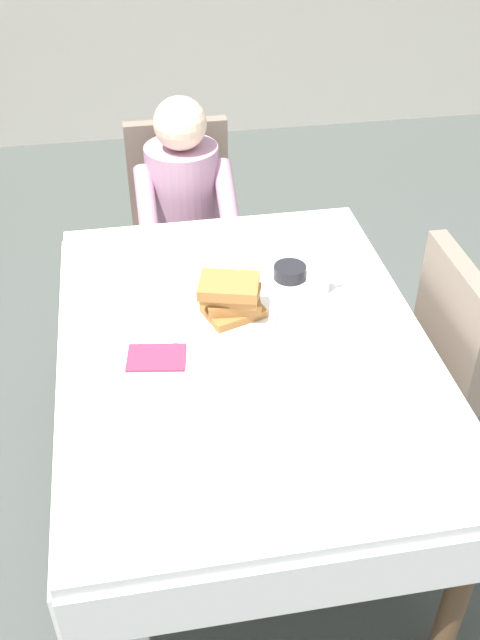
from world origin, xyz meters
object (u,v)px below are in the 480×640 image
diner_person (185,205)px  breakfast_stack (232,297)px  bowl_butter (290,272)px  spoon_near_edge (246,375)px  dining_table_main (245,363)px  cup_coffee (319,279)px  knife_right_of_plate (293,313)px  chair_right_side (472,365)px  plate_breakfast (233,314)px  fork_left_of_plate (173,325)px  chair_diner (182,216)px

diner_person → breakfast_stack: size_ratio=5.07×
bowl_butter → spoon_near_edge: bowl_butter is taller
breakfast_stack → bowl_butter: bearing=39.3°
dining_table_main → bowl_butter: bowl_butter is taller
cup_coffee → knife_right_of_plate: size_ratio=0.57×
cup_coffee → chair_right_side: bearing=-24.4°
plate_breakfast → cup_coffee: cup_coffee is taller
chair_right_side → cup_coffee: (-0.49, 0.22, 0.25)m
diner_person → bowl_butter: size_ratio=10.18×
bowl_butter → fork_left_of_plate: size_ratio=0.61×
diner_person → breakfast_stack: diner_person is taller
fork_left_of_plate → breakfast_stack: bearing=-84.2°
chair_right_side → spoon_near_edge: chair_right_side is taller
dining_table_main → fork_left_of_plate: (-0.20, 0.11, 0.09)m
plate_breakfast → cup_coffee: (0.30, 0.09, 0.03)m
chair_diner → breakfast_stack: size_ratio=4.21×
chair_diner → dining_table_main: bearing=93.5°
chair_diner → fork_left_of_plate: 1.09m
plate_breakfast → knife_right_of_plate: 0.19m
breakfast_stack → knife_right_of_plate: (0.19, -0.01, -0.08)m
chair_right_side → bowl_butter: bearing=-118.9°
cup_coffee → fork_left_of_plate: bearing=-167.4°
chair_diner → breakfast_stack: 1.09m
cup_coffee → spoon_near_edge: 0.49m
cup_coffee → knife_right_of_plate: cup_coffee is taller
chair_diner → chair_right_side: same height
chair_right_side → spoon_near_edge: 0.84m
dining_table_main → chair_right_side: size_ratio=1.64×
fork_left_of_plate → bowl_butter: bearing=-61.9°
fork_left_of_plate → spoon_near_edge: (0.18, -0.27, 0.00)m
cup_coffee → spoon_near_edge: (-0.31, -0.38, -0.04)m
chair_diner → breakfast_stack: bearing=92.8°
fork_left_of_plate → spoon_near_edge: same height
spoon_near_edge → diner_person: bearing=88.9°
breakfast_stack → fork_left_of_plate: 0.20m
plate_breakfast → spoon_near_edge: (-0.01, -0.29, -0.01)m
chair_right_side → breakfast_stack: chair_right_side is taller
chair_diner → cup_coffee: bearing=110.6°
chair_diner → plate_breakfast: size_ratio=3.32×
breakfast_stack → bowl_butter: 0.30m
diner_person → fork_left_of_plate: diner_person is taller
chair_diner → diner_person: 0.21m
cup_coffee → fork_left_of_plate: 0.50m
diner_person → fork_left_of_plate: 0.92m
chair_right_side → bowl_butter: chair_right_side is taller
plate_breakfast → cup_coffee: 0.31m
diner_person → plate_breakfast: diner_person is taller
bowl_butter → spoon_near_edge: bearing=-116.8°
chair_right_side → plate_breakfast: bearing=-99.4°
diner_person → dining_table_main: bearing=94.0°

